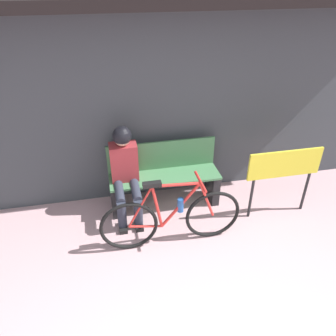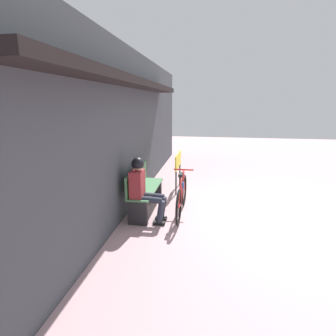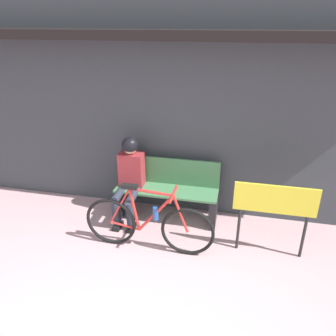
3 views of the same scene
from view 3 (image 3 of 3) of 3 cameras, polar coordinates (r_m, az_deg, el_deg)
The scene contains 5 objects.
storefront_wall at distance 4.58m, azimuth -0.30°, elevation 11.82°, with size 12.00×0.56×3.20m.
park_bench_near at distance 4.70m, azimuth -0.16°, elevation -4.27°, with size 1.45×0.42×0.88m.
bicycle at distance 4.09m, azimuth -3.47°, elevation -9.74°, with size 1.64×0.40×0.89m.
person_seated at distance 4.59m, azimuth -6.74°, elevation -1.00°, with size 0.34×0.64×1.21m.
signboard at distance 4.05m, azimuth 18.09°, elevation -5.97°, with size 0.95×0.04×0.94m.
Camera 3 is at (1.00, -1.45, 2.66)m, focal length 35.00 mm.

